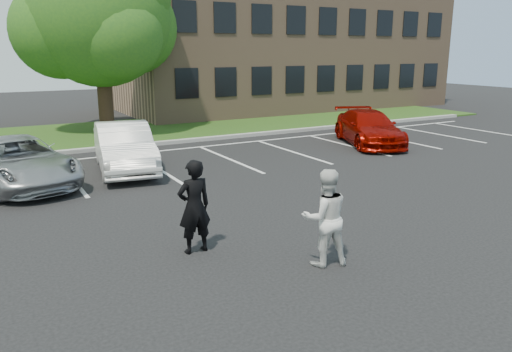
{
  "coord_description": "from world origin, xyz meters",
  "views": [
    {
      "loc": [
        -5.22,
        -8.24,
        3.95
      ],
      "look_at": [
        0.0,
        1.0,
        1.25
      ],
      "focal_mm": 35.0,
      "sensor_mm": 36.0,
      "label": 1
    }
  ],
  "objects_px": {
    "man_white_shirt": "(325,218)",
    "car_silver_minivan": "(18,162)",
    "office_building": "(283,46)",
    "car_red_compact": "(369,128)",
    "tree": "(101,18)",
    "man_black_suit": "(194,207)",
    "car_white_sedan": "(124,147)"
  },
  "relations": [
    {
      "from": "man_white_shirt",
      "to": "car_silver_minivan",
      "type": "height_order",
      "value": "man_white_shirt"
    },
    {
      "from": "office_building",
      "to": "man_white_shirt",
      "type": "distance_m",
      "value": 27.21
    },
    {
      "from": "man_white_shirt",
      "to": "car_red_compact",
      "type": "height_order",
      "value": "man_white_shirt"
    },
    {
      "from": "tree",
      "to": "man_white_shirt",
      "type": "relative_size",
      "value": 4.76
    },
    {
      "from": "tree",
      "to": "car_red_compact",
      "type": "distance_m",
      "value": 13.28
    },
    {
      "from": "man_black_suit",
      "to": "car_red_compact",
      "type": "relative_size",
      "value": 0.39
    },
    {
      "from": "office_building",
      "to": "tree",
      "type": "bearing_deg",
      "value": -157.7
    },
    {
      "from": "car_silver_minivan",
      "to": "car_white_sedan",
      "type": "relative_size",
      "value": 1.08
    },
    {
      "from": "car_silver_minivan",
      "to": "car_white_sedan",
      "type": "xyz_separation_m",
      "value": [
        3.25,
        0.34,
        0.07
      ]
    },
    {
      "from": "man_black_suit",
      "to": "man_white_shirt",
      "type": "distance_m",
      "value": 2.57
    },
    {
      "from": "car_white_sedan",
      "to": "car_red_compact",
      "type": "distance_m",
      "value": 10.36
    },
    {
      "from": "tree",
      "to": "man_white_shirt",
      "type": "bearing_deg",
      "value": -90.68
    },
    {
      "from": "car_silver_minivan",
      "to": "car_white_sedan",
      "type": "distance_m",
      "value": 3.27
    },
    {
      "from": "car_silver_minivan",
      "to": "car_red_compact",
      "type": "height_order",
      "value": "car_silver_minivan"
    },
    {
      "from": "man_black_suit",
      "to": "car_white_sedan",
      "type": "relative_size",
      "value": 0.4
    },
    {
      "from": "office_building",
      "to": "man_white_shirt",
      "type": "bearing_deg",
      "value": -120.7
    },
    {
      "from": "office_building",
      "to": "tree",
      "type": "height_order",
      "value": "tree"
    },
    {
      "from": "office_building",
      "to": "man_black_suit",
      "type": "distance_m",
      "value": 26.8
    },
    {
      "from": "car_silver_minivan",
      "to": "car_red_compact",
      "type": "distance_m",
      "value": 13.61
    },
    {
      "from": "tree",
      "to": "car_silver_minivan",
      "type": "height_order",
      "value": "tree"
    },
    {
      "from": "tree",
      "to": "car_white_sedan",
      "type": "xyz_separation_m",
      "value": [
        -1.44,
        -8.31,
        -4.56
      ]
    },
    {
      "from": "man_white_shirt",
      "to": "office_building",
      "type": "bearing_deg",
      "value": -104.43
    },
    {
      "from": "tree",
      "to": "car_white_sedan",
      "type": "relative_size",
      "value": 1.83
    },
    {
      "from": "tree",
      "to": "man_white_shirt",
      "type": "distance_m",
      "value": 18.21
    },
    {
      "from": "tree",
      "to": "man_white_shirt",
      "type": "height_order",
      "value": "tree"
    },
    {
      "from": "car_red_compact",
      "to": "office_building",
      "type": "bearing_deg",
      "value": 94.6
    },
    {
      "from": "car_silver_minivan",
      "to": "car_white_sedan",
      "type": "height_order",
      "value": "car_white_sedan"
    },
    {
      "from": "tree",
      "to": "car_red_compact",
      "type": "xyz_separation_m",
      "value": [
        8.92,
        -8.67,
        -4.64
      ]
    },
    {
      "from": "man_white_shirt",
      "to": "car_red_compact",
      "type": "relative_size",
      "value": 0.38
    },
    {
      "from": "car_red_compact",
      "to": "tree",
      "type": "bearing_deg",
      "value": 158.54
    },
    {
      "from": "man_black_suit",
      "to": "car_white_sedan",
      "type": "xyz_separation_m",
      "value": [
        0.66,
        7.61,
        -0.16
      ]
    },
    {
      "from": "car_red_compact",
      "to": "man_white_shirt",
      "type": "bearing_deg",
      "value": -112.7
    }
  ]
}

